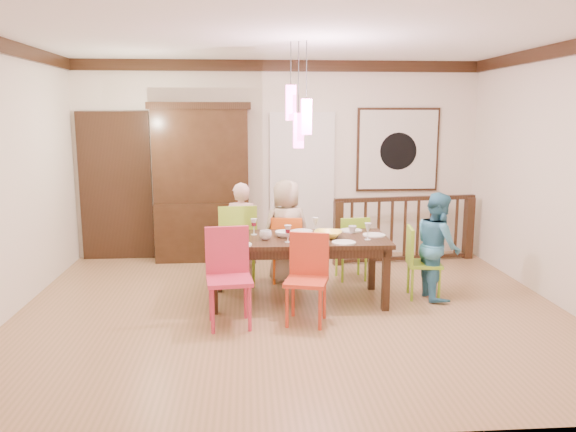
{
  "coord_description": "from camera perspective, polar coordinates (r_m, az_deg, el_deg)",
  "views": [
    {
      "loc": [
        -0.48,
        -5.89,
        2.12
      ],
      "look_at": [
        -0.01,
        0.43,
        0.97
      ],
      "focal_mm": 35.0,
      "sensor_mm": 36.0,
      "label": 1
    }
  ],
  "objects": [
    {
      "name": "floor",
      "position": [
        6.28,
        0.41,
        -9.49
      ],
      "size": [
        6.0,
        6.0,
        0.0
      ],
      "primitive_type": "plane",
      "color": "#9A784A",
      "rests_on": "ground"
    },
    {
      "name": "ceiling",
      "position": [
        5.96,
        0.45,
        17.75
      ],
      "size": [
        6.0,
        6.0,
        0.0
      ],
      "primitive_type": "plane",
      "rotation": [
        3.14,
        0.0,
        0.0
      ],
      "color": "white",
      "rests_on": "wall_back"
    },
    {
      "name": "wall_back",
      "position": [
        8.43,
        -0.95,
        5.69
      ],
      "size": [
        6.0,
        0.0,
        6.0
      ],
      "primitive_type": "plane",
      "rotation": [
        1.57,
        0.0,
        0.0
      ],
      "color": "silver",
      "rests_on": "floor"
    },
    {
      "name": "wall_left",
      "position": [
        6.45,
        -27.26,
        3.13
      ],
      "size": [
        0.0,
        5.0,
        5.0
      ],
      "primitive_type": "plane",
      "rotation": [
        1.57,
        0.0,
        1.57
      ],
      "color": "silver",
      "rests_on": "floor"
    },
    {
      "name": "wall_right",
      "position": [
        6.88,
        26.26,
        3.59
      ],
      "size": [
        0.0,
        5.0,
        5.0
      ],
      "primitive_type": "plane",
      "rotation": [
        1.57,
        0.0,
        -1.57
      ],
      "color": "silver",
      "rests_on": "floor"
    },
    {
      "name": "crown_molding",
      "position": [
        5.95,
        0.45,
        16.99
      ],
      "size": [
        6.0,
        5.0,
        0.16
      ],
      "primitive_type": null,
      "color": "black",
      "rests_on": "wall_back"
    },
    {
      "name": "panel_door",
      "position": [
        8.63,
        -17.06,
        2.67
      ],
      "size": [
        1.04,
        0.07,
        2.24
      ],
      "primitive_type": "cube",
      "color": "black",
      "rests_on": "wall_back"
    },
    {
      "name": "white_doorway",
      "position": [
        8.47,
        1.44,
        2.98
      ],
      "size": [
        0.97,
        0.05,
        2.22
      ],
      "primitive_type": "cube",
      "color": "silver",
      "rests_on": "wall_back"
    },
    {
      "name": "painting",
      "position": [
        8.68,
        11.1,
        6.62
      ],
      "size": [
        1.25,
        0.06,
        1.25
      ],
      "color": "black",
      "rests_on": "wall_back"
    },
    {
      "name": "pendant_cluster",
      "position": [
        6.23,
        1.07,
        10.11
      ],
      "size": [
        0.27,
        0.21,
        1.14
      ],
      "color": "#E845A3",
      "rests_on": "ceiling"
    },
    {
      "name": "dining_table",
      "position": [
        6.4,
        1.03,
        -2.93
      ],
      "size": [
        2.05,
        0.96,
        0.75
      ],
      "rotation": [
        0.0,
        0.0,
        -0.02
      ],
      "color": "black",
      "rests_on": "floor"
    },
    {
      "name": "chair_far_left",
      "position": [
        7.08,
        -5.25,
        -2.28
      ],
      "size": [
        0.51,
        0.51,
        1.03
      ],
      "rotation": [
        0.0,
        0.0,
        3.25
      ],
      "color": "#86B428",
      "rests_on": "floor"
    },
    {
      "name": "chair_far_mid",
      "position": [
        7.18,
        -0.08,
        -2.84
      ],
      "size": [
        0.43,
        0.43,
        0.86
      ],
      "rotation": [
        0.0,
        0.0,
        3.02
      ],
      "color": "#E25916",
      "rests_on": "floor"
    },
    {
      "name": "chair_far_right",
      "position": [
        7.34,
        6.44,
        -2.72
      ],
      "size": [
        0.42,
        0.42,
        0.84
      ],
      "rotation": [
        0.0,
        0.0,
        3.24
      ],
      "color": "#8AC427",
      "rests_on": "floor"
    },
    {
      "name": "chair_near_left",
      "position": [
        5.68,
        -6.0,
        -5.66
      ],
      "size": [
        0.5,
        0.5,
        0.99
      ],
      "rotation": [
        0.0,
        0.0,
        0.11
      ],
      "color": "#CA2D4C",
      "rests_on": "floor"
    },
    {
      "name": "chair_near_mid",
      "position": [
        5.74,
        1.87,
        -5.9
      ],
      "size": [
        0.51,
        0.51,
        0.92
      ],
      "rotation": [
        0.0,
        0.0,
        -0.27
      ],
      "color": "red",
      "rests_on": "floor"
    },
    {
      "name": "chair_end_right",
      "position": [
        6.74,
        13.69,
        -4.14
      ],
      "size": [
        0.43,
        0.43,
        0.84
      ],
      "rotation": [
        0.0,
        0.0,
        1.43
      ],
      "color": "#82B525",
      "rests_on": "floor"
    },
    {
      "name": "china_hutch",
      "position": [
        8.27,
        -8.75,
        3.4
      ],
      "size": [
        1.45,
        0.46,
        2.3
      ],
      "color": "black",
      "rests_on": "floor"
    },
    {
      "name": "balustrade",
      "position": [
        8.33,
        11.79,
        -1.19
      ],
      "size": [
        2.15,
        0.33,
        0.96
      ],
      "rotation": [
        0.0,
        0.0,
        0.12
      ],
      "color": "black",
      "rests_on": "floor"
    },
    {
      "name": "person_far_left",
      "position": [
        7.22,
        -4.74,
        -1.63
      ],
      "size": [
        0.52,
        0.39,
        1.28
      ],
      "primitive_type": "imported",
      "rotation": [
        0.0,
        0.0,
        2.94
      ],
      "color": "beige",
      "rests_on": "floor"
    },
    {
      "name": "person_far_mid",
      "position": [
        7.19,
        -0.18,
        -1.5
      ],
      "size": [
        0.74,
        0.59,
        1.32
      ],
      "primitive_type": "imported",
      "rotation": [
        0.0,
        0.0,
        3.44
      ],
      "color": "#BDAA8F",
      "rests_on": "floor"
    },
    {
      "name": "person_end_right",
      "position": [
        6.75,
        14.97,
        -2.92
      ],
      "size": [
        0.49,
        0.62,
        1.25
      ],
      "primitive_type": "imported",
      "rotation": [
        0.0,
        0.0,
        1.6
      ],
      "color": "teal",
      "rests_on": "floor"
    },
    {
      "name": "serving_bowl",
      "position": [
        6.36,
        4.09,
        -1.87
      ],
      "size": [
        0.39,
        0.39,
        0.08
      ],
      "primitive_type": "imported",
      "rotation": [
        0.0,
        0.0,
        -0.26
      ],
      "color": "yellow",
      "rests_on": "dining_table"
    },
    {
      "name": "small_bowl",
      "position": [
        6.38,
        -0.36,
        -1.85
      ],
      "size": [
        0.27,
        0.27,
        0.07
      ],
      "primitive_type": "imported",
      "rotation": [
        0.0,
        0.0,
        0.28
      ],
      "color": "white",
      "rests_on": "dining_table"
    },
    {
      "name": "cup_left",
      "position": [
        6.24,
        -2.29,
        -1.95
      ],
      "size": [
        0.16,
        0.16,
        0.11
      ],
      "primitive_type": "imported",
      "rotation": [
        0.0,
        0.0,
        -0.22
      ],
      "color": "silver",
      "rests_on": "dining_table"
    },
    {
      "name": "cup_right",
      "position": [
        6.63,
        6.56,
        -1.36
      ],
      "size": [
        0.1,
        0.1,
        0.09
      ],
      "primitive_type": "imported",
      "rotation": [
        0.0,
        0.0,
        0.08
      ],
      "color": "silver",
      "rests_on": "dining_table"
    },
    {
      "name": "plate_far_left",
      "position": [
        6.61,
        -5.14,
        -1.71
      ],
      "size": [
        0.26,
        0.26,
        0.01
      ],
      "primitive_type": "cylinder",
      "color": "white",
      "rests_on": "dining_table"
    },
    {
      "name": "plate_far_mid",
      "position": [
        6.67,
        1.42,
        -1.56
      ],
      "size": [
        0.26,
        0.26,
        0.01
      ],
      "primitive_type": "cylinder",
      "color": "white",
      "rests_on": "dining_table"
    },
    {
      "name": "plate_far_right",
      "position": [
        6.76,
        6.43,
        -1.46
      ],
      "size": [
        0.26,
        0.26,
        0.01
      ],
      "primitive_type": "cylinder",
      "color": "white",
      "rests_on": "dining_table"
    },
    {
      "name": "plate_near_left",
      "position": [
        6.0,
        -4.92,
        -2.92
      ],
      "size": [
        0.26,
        0.26,
        0.01
      ],
      "primitive_type": "cylinder",
      "color": "white",
      "rests_on": "dining_table"
    },
    {
      "name": "plate_near_mid",
      "position": [
        6.11,
        5.69,
        -2.7
      ],
      "size": [
        0.26,
        0.26,
        0.01
      ],
      "primitive_type": "cylinder",
      "color": "white",
      "rests_on": "dining_table"
    },
    {
      "name": "plate_end_right",
      "position": [
        6.53,
        8.74,
        -1.92
      ],
      "size": [
        0.26,
        0.26,
        0.01
      ],
      "primitive_type": "cylinder",
      "color": "white",
      "rests_on": "dining_table"
    },
    {
      "name": "wine_glass_a",
      "position": [
        6.5,
        -3.49,
        -1.09
      ],
      "size": [
        0.08,
        0.08,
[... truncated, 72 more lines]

